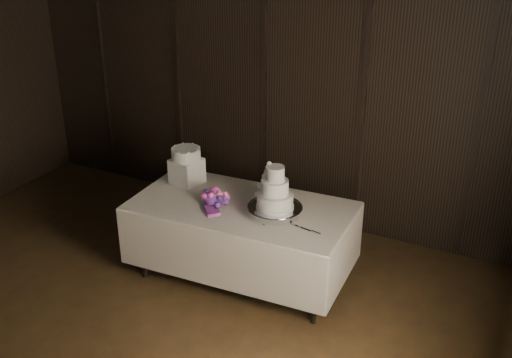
# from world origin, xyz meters

# --- Properties ---
(display_table) EXTENTS (2.04, 1.15, 0.76)m
(display_table) POSITION_xyz_m (0.45, 2.15, 0.42)
(display_table) COLOR silver
(display_table) RESTS_ON ground
(cake_stand) EXTENTS (0.58, 0.58, 0.09)m
(cake_stand) POSITION_xyz_m (0.81, 2.10, 0.81)
(cake_stand) COLOR silver
(cake_stand) RESTS_ON display_table
(wedding_cake) EXTENTS (0.35, 0.31, 0.38)m
(wedding_cake) POSITION_xyz_m (0.78, 2.09, 1.00)
(wedding_cake) COLOR white
(wedding_cake) RESTS_ON cake_stand
(bouquet) EXTENTS (0.52, 0.52, 0.20)m
(bouquet) POSITION_xyz_m (0.23, 2.04, 0.83)
(bouquet) COLOR pink
(bouquet) RESTS_ON display_table
(box_pedestal) EXTENTS (0.30, 0.30, 0.25)m
(box_pedestal) POSITION_xyz_m (-0.25, 2.33, 0.89)
(box_pedestal) COLOR white
(box_pedestal) RESTS_ON display_table
(small_cake) EXTENTS (0.31, 0.31, 0.11)m
(small_cake) POSITION_xyz_m (-0.25, 2.33, 1.07)
(small_cake) COLOR white
(small_cake) RESTS_ON box_pedestal
(cake_knife) EXTENTS (0.37, 0.10, 0.01)m
(cake_knife) POSITION_xyz_m (1.06, 2.01, 0.77)
(cake_knife) COLOR silver
(cake_knife) RESTS_ON display_table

